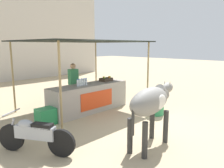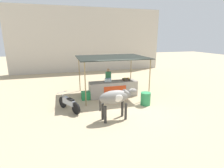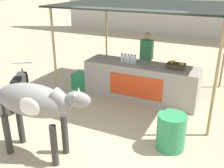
{
  "view_description": "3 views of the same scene",
  "coord_description": "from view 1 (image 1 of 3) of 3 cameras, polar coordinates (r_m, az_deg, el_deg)",
  "views": [
    {
      "loc": [
        -4.83,
        -3.55,
        2.29
      ],
      "look_at": [
        0.31,
        1.4,
        1.03
      ],
      "focal_mm": 35.0,
      "sensor_mm": 36.0,
      "label": 1
    },
    {
      "loc": [
        -3.04,
        -7.88,
        3.65
      ],
      "look_at": [
        -0.46,
        0.9,
        1.17
      ],
      "focal_mm": 28.0,
      "sensor_mm": 36.0,
      "label": 2
    },
    {
      "loc": [
        2.1,
        -4.0,
        3.03
      ],
      "look_at": [
        -0.36,
        1.18,
        0.71
      ],
      "focal_mm": 42.0,
      "sensor_mm": 36.0,
      "label": 3
    }
  ],
  "objects": [
    {
      "name": "stall_counter",
      "position": [
        7.72,
        -5.91,
        -3.57
      ],
      "size": [
        3.0,
        0.82,
        0.96
      ],
      "color": "#9E9389",
      "rests_on": "ground"
    },
    {
      "name": "fruit_crate",
      "position": [
        8.23,
        -1.56,
        1.24
      ],
      "size": [
        0.44,
        0.32,
        0.18
      ],
      "color": "#3F3326",
      "rests_on": "stall_counter"
    },
    {
      "name": "cooler_box",
      "position": [
        6.77,
        -16.58,
        -8.02
      ],
      "size": [
        0.6,
        0.44,
        0.48
      ],
      "primitive_type": "cube",
      "color": "#268C4C",
      "rests_on": "ground"
    },
    {
      "name": "stall_awning",
      "position": [
        7.74,
        -7.64,
        10.44
      ],
      "size": [
        4.2,
        3.2,
        2.45
      ],
      "color": "black",
      "rests_on": "ground"
    },
    {
      "name": "ground_plane",
      "position": [
        6.42,
        7.2,
        -10.95
      ],
      "size": [
        60.0,
        60.0,
        0.0
      ],
      "primitive_type": "plane",
      "color": "tan"
    },
    {
      "name": "vendor_behind_counter",
      "position": [
        8.16,
        -10.02,
        -0.28
      ],
      "size": [
        0.34,
        0.22,
        1.65
      ],
      "color": "#383842",
      "rests_on": "ground"
    },
    {
      "name": "water_bottle_row",
      "position": [
        7.35,
        -7.84,
        0.43
      ],
      "size": [
        0.43,
        0.07,
        0.25
      ],
      "color": "silver",
      "rests_on": "stall_counter"
    },
    {
      "name": "motorcycle_parked",
      "position": [
        5.03,
        -19.59,
        -12.3
      ],
      "size": [
        1.01,
        1.6,
        0.9
      ],
      "color": "black",
      "rests_on": "ground"
    },
    {
      "name": "water_barrel",
      "position": [
        7.48,
        11.36,
        -5.17
      ],
      "size": [
        0.54,
        0.54,
        0.7
      ],
      "primitive_type": "cylinder",
      "color": "#2D8C51",
      "rests_on": "ground"
    },
    {
      "name": "cow",
      "position": [
        4.95,
        10.23,
        -4.83
      ],
      "size": [
        1.84,
        0.65,
        1.44
      ],
      "color": "gray",
      "rests_on": "ground"
    }
  ]
}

